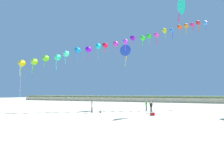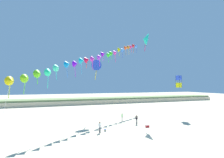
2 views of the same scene
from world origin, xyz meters
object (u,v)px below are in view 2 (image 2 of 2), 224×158
object	(u,v)px
large_kite_high_solo	(96,65)
beach_cooler	(147,126)
large_kite_mid_trail	(145,39)
person_mid_center	(100,126)
person_near_left	(122,117)
large_kite_low_lead	(179,82)
beach_ball	(105,130)
person_near_right	(137,119)

from	to	relation	value
large_kite_high_solo	beach_cooler	xyz separation A→B (m)	(6.72, -9.21, -11.16)
large_kite_mid_trail	beach_cooler	size ratio (longest dim) A/B	6.91
person_mid_center	person_near_left	bearing A→B (deg)	45.67
person_mid_center	large_kite_low_lead	xyz separation A→B (m)	(20.01, 5.97, 7.02)
person_mid_center	large_kite_mid_trail	bearing A→B (deg)	30.05
person_mid_center	large_kite_high_solo	bearing A→B (deg)	78.85
large_kite_high_solo	beach_ball	xyz separation A→B (m)	(-0.87, -9.18, -11.20)
person_near_left	large_kite_mid_trail	xyz separation A→B (m)	(5.57, 0.32, 16.15)
person_near_left	large_kite_mid_trail	bearing A→B (deg)	3.24
large_kite_low_lead	beach_ball	size ratio (longest dim) A/B	7.41
person_near_left	beach_cooler	size ratio (longest dim) A/B	2.78
person_near_right	person_mid_center	bearing A→B (deg)	-157.69
large_kite_low_lead	large_kite_mid_trail	world-z (taller)	large_kite_mid_trail
person_near_right	large_kite_mid_trail	bearing A→B (deg)	42.13
person_near_left	person_mid_center	size ratio (longest dim) A/B	0.94
person_near_left	person_near_right	xyz separation A→B (m)	(1.45, -3.41, 0.06)
person_near_right	beach_cooler	bearing A→B (deg)	-75.73
person_near_left	large_kite_high_solo	bearing A→B (deg)	145.48
large_kite_high_solo	person_near_right	bearing A→B (deg)	-47.37
person_mid_center	beach_cooler	bearing A→B (deg)	4.14
large_kite_low_lead	beach_ball	distance (m)	21.17
large_kite_mid_trail	beach_cooler	bearing A→B (deg)	-118.38
person_near_right	large_kite_low_lead	size ratio (longest dim) A/B	0.64
large_kite_mid_trail	person_mid_center	bearing A→B (deg)	-149.95
person_near_right	large_kite_high_solo	distance (m)	13.69
large_kite_mid_trail	beach_ball	world-z (taller)	large_kite_mid_trail
person_near_right	beach_cooler	xyz separation A→B (m)	(0.67, -2.65, -0.78)
large_kite_mid_trail	person_near_right	bearing A→B (deg)	-137.87
large_kite_high_solo	beach_ball	world-z (taller)	large_kite_high_solo
person_mid_center	beach_cooler	xyz separation A→B (m)	(8.66, 0.63, -0.77)
person_mid_center	beach_cooler	distance (m)	8.71
person_near_left	beach_ball	bearing A→B (deg)	-132.17
person_near_left	beach_cooler	world-z (taller)	person_near_left
person_near_left	beach_cooler	bearing A→B (deg)	-70.64
large_kite_mid_trail	beach_ball	size ratio (longest dim) A/B	11.02
beach_cooler	person_near_right	bearing A→B (deg)	104.27
large_kite_low_lead	beach_cooler	xyz separation A→B (m)	(-11.36, -5.35, -7.79)
person_near_left	person_near_right	size ratio (longest dim) A/B	0.94
large_kite_high_solo	beach_cooler	distance (m)	15.96
large_kite_mid_trail	large_kite_low_lead	bearing A→B (deg)	-7.39
person_near_right	person_near_left	bearing A→B (deg)	113.11
person_near_right	person_mid_center	distance (m)	8.63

